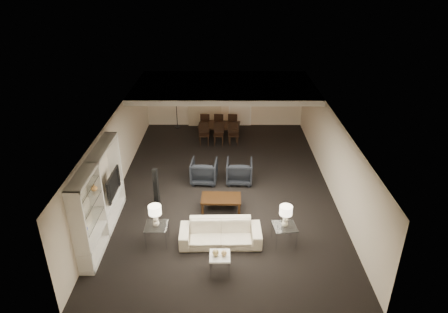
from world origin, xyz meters
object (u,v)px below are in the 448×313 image
Objects in this scene: coffee_table at (221,203)px; chair_nl at (204,134)px; table_lamp_left at (155,216)px; marble_table at (220,263)px; pendant_light at (232,99)px; chair_nr at (233,134)px; television at (109,184)px; chair_fr at (233,122)px; armchair_left at (204,171)px; side_table_right at (284,234)px; vase_blue at (84,228)px; floor_speaker at (156,187)px; chair_fm at (219,122)px; vase_amber at (94,188)px; sofa at (220,233)px; floor_lamp at (176,107)px; dining_table at (219,131)px; table_lamp_right at (285,216)px; chair_nm at (219,134)px; armchair_right at (239,171)px; chair_fl at (206,122)px.

coffee_table is 1.32× the size of chair_nl.
table_lamp_left is 2.12m from marble_table.
chair_nr is at bearing -65.92° from pendant_light.
television reaches higher than chair_nr.
chair_fr is at bearing -29.52° from television.
side_table_right is at bearing 128.89° from armchair_left.
armchair_left is at bearing -106.92° from pendant_light.
chair_fr reaches higher than armchair_left.
chair_nl is at bearing 71.25° from vase_blue.
chair_nl is (2.48, 7.30, -0.70)m from vase_blue.
chair_nr is (3.65, 5.14, -0.64)m from television.
floor_speaker reaches higher than chair_fm.
vase_amber is (-0.03, -1.11, 0.56)m from television.
sofa is 2.45× the size of armchair_left.
table_lamp_left is at bearing -115.09° from chair_nr.
chair_fm reaches higher than sofa.
sofa is 8.50m from floor_lamp.
dining_table is 1.92× the size of chair_nr.
vase_amber is at bearing -107.67° from dining_table.
table_lamp_right is 6.65m from chair_nm.
marble_table is (-0.38, -7.63, -1.67)m from pendant_light.
table_lamp_right is 6.51m from chair_nr.
pendant_light is 6.74m from table_lamp_right.
armchair_left is at bearing 109.44° from coffee_table.
armchair_left is 1.79× the size of marble_table.
television is (-3.20, 1.23, 0.77)m from sofa.
dining_table is 0.67m from chair_fm.
chair_nl is (-0.75, 4.77, 0.24)m from coffee_table.
chair_nr is at bearing -35.35° from television.
table_lamp_left is 0.36× the size of dining_table.
vase_amber is at bearing 69.88° from chair_fr.
pendant_light is 6.73m from sofa.
television reaches higher than armchair_right.
side_table_right is at bearing 111.90° from chair_fl.
side_table_right is at bearing 32.91° from marble_table.
pendant_light is 0.30× the size of dining_table.
television reaches higher than side_table_right.
chair_nr is at bearing 121.18° from chair_fm.
chair_nm is (-0.00, -0.65, 0.15)m from dining_table.
armchair_right is 5.75m from vase_blue.
chair_fr is at bearing 99.26° from table_lamp_right.
chair_nm reaches higher than coffee_table.
television is at bearing 143.91° from marble_table.
side_table_right is 0.51× the size of television.
chair_nm is at bearing 118.96° from chair_fl.
chair_fr is (0.00, 1.30, 0.00)m from chair_nr.
chair_fr is (0.45, 7.67, 0.13)m from sofa.
floor_speaker is (1.21, 0.61, -0.46)m from television.
dining_table is at bearing 126.25° from chair_nr.
chair_nm is at bearing 81.32° from floor_speaker.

